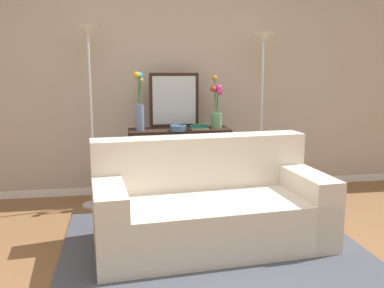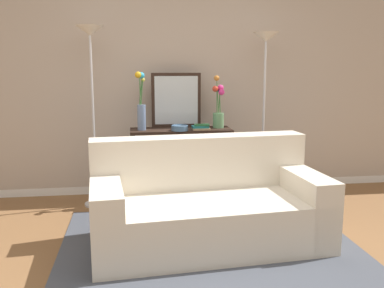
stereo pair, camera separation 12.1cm
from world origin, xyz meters
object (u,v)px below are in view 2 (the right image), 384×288
console_table (181,152)px  vase_short_flowers (219,109)px  wall_mirror (176,100)px  couch (207,207)px  fruit_bowl (180,128)px  floor_lamp_right (265,69)px  vase_tall_flowers (141,106)px  book_row_under_console (157,196)px  book_stack (201,127)px  floor_lamp_left (91,66)px

console_table → vase_short_flowers: 0.63m
console_table → wall_mirror: (-0.03, 0.16, 0.56)m
couch → fruit_bowl: 1.20m
vase_short_flowers → couch: bearing=-105.6°
floor_lamp_right → vase_short_flowers: bearing=171.3°
console_table → vase_tall_flowers: vase_tall_flowers is taller
wall_mirror → book_row_under_console: size_ratio=1.67×
wall_mirror → book_stack: 0.44m
floor_lamp_left → fruit_bowl: (0.90, -0.07, -0.65)m
couch → vase_tall_flowers: 1.49m
couch → floor_lamp_left: bearing=131.3°
wall_mirror → book_stack: (0.24, -0.25, -0.27)m
couch → fruit_bowl: bearing=95.7°
vase_tall_flowers → console_table: bearing=2.0°
couch → book_stack: bearing=83.5°
console_table → fruit_bowl: fruit_bowl is taller
floor_lamp_left → book_row_under_console: bearing=3.8°
floor_lamp_right → vase_short_flowers: floor_lamp_right is taller
floor_lamp_right → floor_lamp_left: bearing=-180.0°
floor_lamp_right → vase_tall_flowers: 1.40m
vase_tall_flowers → book_stack: 0.68m
floor_lamp_left → vase_tall_flowers: bearing=3.3°
floor_lamp_right → wall_mirror: floor_lamp_right is taller
fruit_bowl → book_stack: size_ratio=0.93×
couch → fruit_bowl: size_ratio=11.07×
vase_tall_flowers → book_stack: vase_tall_flowers is taller
couch → console_table: 1.22m
floor_lamp_left → vase_short_flowers: (1.35, 0.08, -0.47)m
console_table → book_row_under_console: (-0.27, -0.00, -0.49)m
vase_tall_flowers → fruit_bowl: size_ratio=3.48×
couch → book_row_under_console: couch is taller
wall_mirror → vase_short_flowers: size_ratio=1.04×
couch → vase_short_flowers: vase_short_flowers is taller
couch → vase_tall_flowers: (-0.51, 1.18, 0.76)m
floor_lamp_right → wall_mirror: 1.03m
floor_lamp_left → book_stack: floor_lamp_left is taller
vase_short_flowers → book_stack: size_ratio=3.00×
wall_mirror → book_row_under_console: 1.09m
floor_lamp_left → book_row_under_console: size_ratio=5.24×
wall_mirror → book_stack: wall_mirror is taller
vase_short_flowers → wall_mirror: bearing=164.6°
vase_short_flowers → book_row_under_console: bearing=-177.4°
vase_short_flowers → fruit_bowl: size_ratio=3.24×
fruit_bowl → vase_tall_flowers: bearing=165.4°
floor_lamp_left → floor_lamp_right: (1.85, 0.00, -0.03)m
fruit_bowl → book_row_under_console: (-0.24, 0.12, -0.78)m
vase_short_flowers → floor_lamp_left: bearing=-176.8°
vase_short_flowers → fruit_bowl: 0.51m
book_stack → vase_short_flowers: bearing=29.8°
fruit_bowl → book_row_under_console: bearing=153.8°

